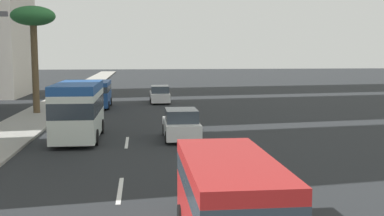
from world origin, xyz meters
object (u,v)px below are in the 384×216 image
car_third (181,125)px  palm_tree (33,21)px  van_lead (229,199)px  van_fourth (98,93)px  minibus_fifth (78,109)px  car_second (160,95)px

car_third → palm_tree: bearing=41.5°
palm_tree → van_lead: bearing=-159.4°
van_fourth → minibus_fifth: bearing=0.9°
car_third → van_fourth: size_ratio=0.77×
van_fourth → palm_tree: bearing=-46.6°
palm_tree → car_second: bearing=-52.3°
car_third → palm_tree: 16.71m
van_fourth → palm_tree: palm_tree is taller
car_second → van_fourth: size_ratio=0.88×
van_lead → van_fourth: (30.87, 5.69, -0.01)m
car_third → minibus_fifth: size_ratio=0.64×
van_fourth → palm_tree: (-4.13, 4.37, 5.83)m
van_lead → palm_tree: size_ratio=0.64×
car_second → van_fourth: 6.52m
car_second → minibus_fifth: (-18.71, 5.25, 0.94)m
car_second → minibus_fifth: size_ratio=0.73×
car_third → van_fourth: van_fourth is taller
van_lead → van_fourth: size_ratio=0.98×
car_third → minibus_fifth: minibus_fifth is taller
car_second → van_fourth: van_fourth is taller
van_lead → car_third: van_lead is taller
van_lead → car_third: bearing=-0.6°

